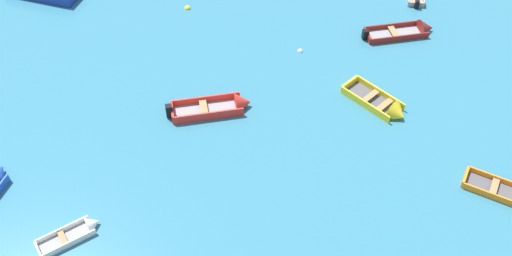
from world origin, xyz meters
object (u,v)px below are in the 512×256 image
(rowboat_white_back_row_right, at_px, (81,230))
(mooring_buoy_near_foreground, at_px, (300,51))
(rowboat_yellow_cluster_outer, at_px, (387,108))
(mooring_buoy_trailing, at_px, (188,9))
(rowboat_red_midfield_left, at_px, (224,106))
(rowboat_maroon_back_row_left, at_px, (412,31))

(rowboat_white_back_row_right, relative_size, mooring_buoy_near_foreground, 8.75)
(rowboat_yellow_cluster_outer, xyz_separation_m, mooring_buoy_trailing, (-12.33, 8.43, -0.21))
(mooring_buoy_trailing, distance_m, mooring_buoy_near_foreground, 8.43)
(rowboat_red_midfield_left, xyz_separation_m, rowboat_white_back_row_right, (-5.35, -8.27, -0.08))
(mooring_buoy_trailing, bearing_deg, mooring_buoy_near_foreground, -26.61)
(rowboat_white_back_row_right, distance_m, mooring_buoy_near_foreground, 16.45)
(rowboat_white_back_row_right, height_order, rowboat_maroon_back_row_left, rowboat_maroon_back_row_left)
(rowboat_yellow_cluster_outer, height_order, rowboat_maroon_back_row_left, rowboat_yellow_cluster_outer)
(rowboat_maroon_back_row_left, height_order, mooring_buoy_near_foreground, rowboat_maroon_back_row_left)
(rowboat_red_midfield_left, relative_size, mooring_buoy_near_foreground, 14.74)
(rowboat_red_midfield_left, distance_m, rowboat_maroon_back_row_left, 13.29)
(rowboat_red_midfield_left, xyz_separation_m, rowboat_maroon_back_row_left, (10.81, 7.74, -0.04))
(mooring_buoy_trailing, bearing_deg, rowboat_maroon_back_row_left, -5.38)
(rowboat_red_midfield_left, bearing_deg, rowboat_white_back_row_right, -122.93)
(mooring_buoy_trailing, height_order, mooring_buoy_near_foreground, mooring_buoy_trailing)
(mooring_buoy_near_foreground, bearing_deg, rowboat_red_midfield_left, -126.36)
(rowboat_white_back_row_right, bearing_deg, rowboat_red_midfield_left, 57.07)
(rowboat_yellow_cluster_outer, bearing_deg, rowboat_maroon_back_row_left, 73.51)
(rowboat_yellow_cluster_outer, xyz_separation_m, mooring_buoy_near_foreground, (-4.80, 4.65, -0.21))
(rowboat_white_back_row_right, relative_size, rowboat_yellow_cluster_outer, 0.74)
(rowboat_white_back_row_right, height_order, mooring_buoy_trailing, rowboat_white_back_row_right)
(rowboat_yellow_cluster_outer, relative_size, rowboat_maroon_back_row_left, 0.80)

